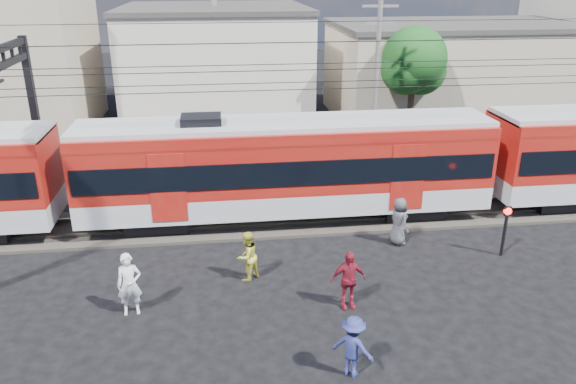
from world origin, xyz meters
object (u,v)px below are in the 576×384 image
object	(u,v)px
commuter_train	(291,164)
pedestrian_a	(129,284)
crossing_signal	(506,222)
pedestrian_c	(353,347)

from	to	relation	value
commuter_train	pedestrian_a	size ratio (longest dim) A/B	25.69
pedestrian_a	crossing_signal	world-z (taller)	pedestrian_a
pedestrian_a	pedestrian_c	world-z (taller)	pedestrian_a
commuter_train	pedestrian_a	world-z (taller)	commuter_train
pedestrian_a	pedestrian_c	bearing A→B (deg)	-37.56
pedestrian_c	pedestrian_a	bearing A→B (deg)	5.81
commuter_train	crossing_signal	distance (m)	8.19
commuter_train	pedestrian_a	distance (m)	8.34
commuter_train	pedestrian_a	bearing A→B (deg)	-132.83
commuter_train	pedestrian_c	size ratio (longest dim) A/B	29.86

